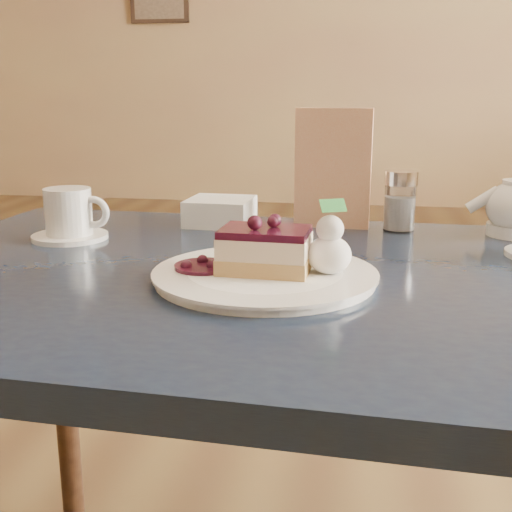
% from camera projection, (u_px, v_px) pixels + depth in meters
% --- Properties ---
extents(main_table, '(1.16, 0.81, 0.70)m').
position_uv_depth(main_table, '(272.00, 323.00, 0.88)').
color(main_table, '#152030').
rests_on(main_table, ground).
extents(dessert_plate, '(0.28, 0.28, 0.01)m').
position_uv_depth(dessert_plate, '(265.00, 276.00, 0.81)').
color(dessert_plate, white).
rests_on(dessert_plate, main_table).
extents(cheesecake_slice, '(0.12, 0.09, 0.06)m').
position_uv_depth(cheesecake_slice, '(265.00, 250.00, 0.81)').
color(cheesecake_slice, tan).
rests_on(cheesecake_slice, dessert_plate).
extents(whipped_cream, '(0.06, 0.06, 0.05)m').
position_uv_depth(whipped_cream, '(329.00, 255.00, 0.80)').
color(whipped_cream, white).
rests_on(whipped_cream, dessert_plate).
extents(berry_sauce, '(0.08, 0.08, 0.01)m').
position_uv_depth(berry_sauce, '(203.00, 267.00, 0.82)').
color(berry_sauce, '#340B1C').
rests_on(berry_sauce, dessert_plate).
extents(coffee_set, '(0.13, 0.12, 0.08)m').
position_uv_depth(coffee_set, '(70.00, 217.00, 1.04)').
color(coffee_set, white).
rests_on(coffee_set, main_table).
extents(menu_card, '(0.13, 0.03, 0.21)m').
position_uv_depth(menu_card, '(333.00, 169.00, 1.12)').
color(menu_card, beige).
rests_on(menu_card, main_table).
extents(sugar_shaker, '(0.06, 0.06, 0.10)m').
position_uv_depth(sugar_shaker, '(400.00, 200.00, 1.10)').
color(sugar_shaker, white).
rests_on(sugar_shaker, main_table).
extents(napkin_stack, '(0.12, 0.12, 0.05)m').
position_uv_depth(napkin_stack, '(220.00, 211.00, 1.16)').
color(napkin_stack, white).
rests_on(napkin_stack, main_table).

